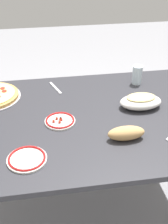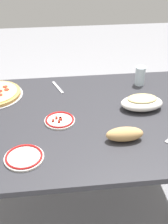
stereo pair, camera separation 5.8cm
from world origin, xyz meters
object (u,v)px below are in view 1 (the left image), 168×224
(dining_table, at_px, (84,131))
(water_glass, at_px, (137,75))
(side_plate_far, at_px, (60,121))
(baked_pasta_dish, at_px, (141,101))
(bread_loaf, at_px, (126,133))
(side_plate_near, at_px, (27,159))

(dining_table, height_order, water_glass, water_glass)
(water_glass, distance_m, side_plate_far, 0.65)
(baked_pasta_dish, distance_m, side_plate_far, 0.48)
(side_plate_far, relative_size, bread_loaf, 0.89)
(baked_pasta_dish, height_order, side_plate_near, baked_pasta_dish)
(water_glass, height_order, bread_loaf, water_glass)
(side_plate_near, distance_m, bread_loaf, 0.49)
(bread_loaf, bearing_deg, dining_table, -53.00)
(side_plate_near, bearing_deg, side_plate_far, -122.18)
(side_plate_far, xyz_separation_m, bread_loaf, (-0.31, 0.20, 0.03))
(dining_table, bearing_deg, baked_pasta_dish, -171.96)
(baked_pasta_dish, xyz_separation_m, bread_loaf, (0.16, 0.27, -0.01))
(dining_table, distance_m, water_glass, 0.55)
(side_plate_far, height_order, bread_loaf, bread_loaf)
(side_plate_near, distance_m, side_plate_far, 0.33)
(side_plate_near, relative_size, side_plate_far, 1.11)
(baked_pasta_dish, distance_m, bread_loaf, 0.32)
(baked_pasta_dish, relative_size, bread_loaf, 1.30)
(side_plate_far, bearing_deg, side_plate_near, 57.82)
(water_glass, bearing_deg, side_plate_near, 42.26)
(water_glass, xyz_separation_m, side_plate_near, (0.71, 0.65, -0.05))
(water_glass, relative_size, side_plate_far, 0.74)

